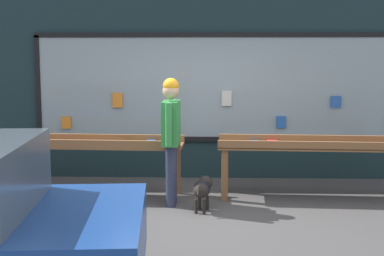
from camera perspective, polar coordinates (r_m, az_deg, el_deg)
ground_plane at (r=7.03m, az=0.76°, el=-9.49°), size 40.00×40.00×0.00m
shopfront_facade at (r=9.12m, az=1.55°, el=4.82°), size 8.82×0.29×3.28m
display_table_left at (r=8.07m, az=-10.68°, el=-2.14°), size 2.76×0.77×0.89m
display_table_right at (r=8.02m, az=12.63°, el=-2.25°), size 2.76×0.82×0.89m
person_browsing at (r=7.38m, az=-2.24°, el=-0.26°), size 0.24×0.69×1.78m
small_dog at (r=7.23m, az=1.14°, el=-6.48°), size 0.29×0.54×0.45m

